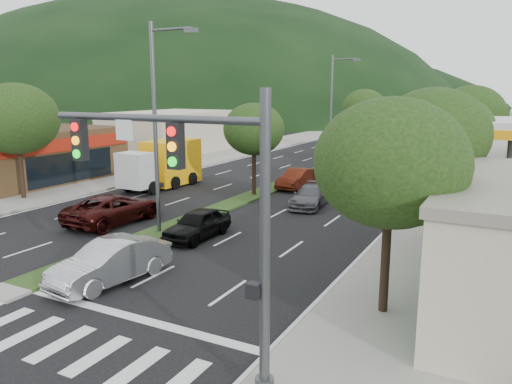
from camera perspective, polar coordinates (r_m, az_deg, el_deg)
The scene contains 26 objects.
ground at distance 19.93m, azimuth -25.65°, elevation -10.00°, with size 160.00×160.00×0.00m, color black.
sidewalk_right at distance 36.55m, azimuth 22.83°, elevation -0.16°, with size 5.00×90.00×0.15m, color gray.
sidewalk_left at distance 46.11m, azimuth -10.51°, elevation 2.83°, with size 6.00×90.00×0.15m, color gray.
median at distance 42.25m, azimuth 6.12°, elevation 2.15°, with size 1.60×56.00×0.12m, color #213D16.
traffic_signal at distance 11.39m, azimuth -6.12°, elevation -0.15°, with size 6.12×0.40×7.00m.
shop_left at distance 42.73m, azimuth -24.80°, elevation 3.89°, with size 10.15×12.00×4.00m.
bldg_left_far at distance 56.58m, azimuth -9.77°, elevation 6.72°, with size 9.00×14.00×4.60m, color beige.
hill_far at distance 153.99m, azimuth -10.71°, elevation 8.82°, with size 176.00×132.00×82.00m, color black.
tree_r_a at distance 15.29m, azimuth 15.14°, elevation 3.19°, with size 4.60×4.60×6.63m.
tree_r_b at distance 23.10m, azimuth 19.60°, elevation 6.18°, with size 4.80×4.80×6.94m.
tree_r_c at distance 31.04m, azimuth 21.74°, elevation 6.72°, with size 4.40×4.40×6.48m.
tree_r_d at distance 40.96m, azimuth 23.34°, elevation 8.19°, with size 5.00×5.00×7.17m.
tree_r_e at distance 50.94m, azimuth 24.25°, elevation 8.28°, with size 4.60×4.60×6.71m.
tree_med_near at distance 32.68m, azimuth -0.25°, elevation 7.17°, with size 4.00×4.00×6.02m.
tree_med_far at distance 56.91m, azimuth 12.27°, elevation 9.39°, with size 4.80×4.80×6.94m.
tree_l_a at distance 34.72m, azimuth -25.70°, elevation 7.55°, with size 5.20×5.20×7.25m.
streetlight_near at distance 24.11m, azimuth -11.11°, elevation 8.14°, with size 2.60×0.25×10.00m.
streetlight_mid at distance 46.32m, azimuth 8.83°, elevation 9.78°, with size 2.60×0.25×10.00m.
sedan_silver at distance 19.15m, azimuth -16.29°, elevation -7.69°, with size 1.65×4.72×1.56m, color #ABAEB3.
suv_maroon at distance 27.48m, azimuth -15.94°, elevation -1.84°, with size 2.57×5.58×1.55m, color black.
car_queue_a at distance 23.90m, azimuth -6.71°, elevation -3.65°, with size 1.64×4.09×1.39m, color black.
car_queue_b at distance 30.34m, azimuth 6.21°, elevation -0.48°, with size 1.79×4.39×1.28m, color #4F5055.
car_queue_c at distance 35.97m, azimuth 4.75°, elevation 1.55°, with size 1.48×4.23×1.39m, color #511A0D.
car_queue_d at distance 38.73m, azimuth 17.49°, elevation 1.78°, with size 2.32×5.04×1.40m, color black.
box_truck at distance 36.74m, azimuth -10.45°, elevation 3.00°, with size 2.86×6.86×3.34m.
motorhome at distance 43.72m, azimuth 15.66°, elevation 4.41°, with size 3.20×8.92×3.37m.
Camera 1 is at (15.25, -10.79, 6.95)m, focal length 35.00 mm.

